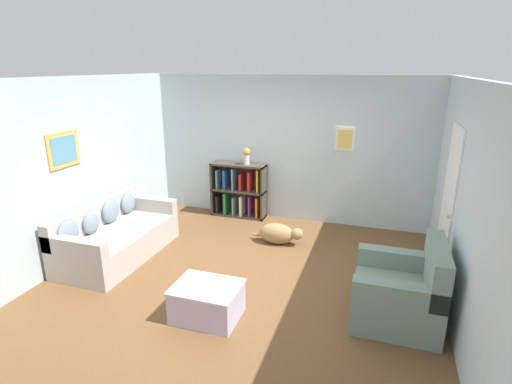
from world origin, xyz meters
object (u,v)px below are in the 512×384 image
at_px(couch, 115,237).
at_px(recliner_chair, 402,292).
at_px(vase, 247,155).
at_px(bookshelf, 239,191).
at_px(dog, 279,234).
at_px(coffee_table, 207,301).

xyz_separation_m(couch, recliner_chair, (4.03, -0.33, 0.03)).
xyz_separation_m(couch, vase, (1.33, 2.14, 0.88)).
relative_size(recliner_chair, vase, 3.29).
bearing_deg(vase, bookshelf, 172.91).
xyz_separation_m(couch, dog, (2.21, 1.17, -0.13)).
distance_m(couch, vase, 2.67).
bearing_deg(dog, recliner_chair, -39.51).
distance_m(bookshelf, recliner_chair, 3.80).
relative_size(couch, recliner_chair, 1.92).
bearing_deg(recliner_chair, vase, 137.55).
bearing_deg(couch, coffee_table, -26.93).
xyz_separation_m(couch, bookshelf, (1.16, 2.16, 0.19)).
relative_size(recliner_chair, coffee_table, 1.33).
distance_m(bookshelf, coffee_table, 3.26).
relative_size(bookshelf, coffee_table, 1.38).
xyz_separation_m(recliner_chair, coffee_table, (-2.07, -0.66, -0.12)).
xyz_separation_m(coffee_table, vase, (-0.63, 3.13, 0.97)).
distance_m(recliner_chair, coffee_table, 2.18).
bearing_deg(dog, coffee_table, -96.62).
bearing_deg(recliner_chair, dog, 140.49).
height_order(bookshelf, coffee_table, bookshelf).
relative_size(couch, bookshelf, 1.85).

